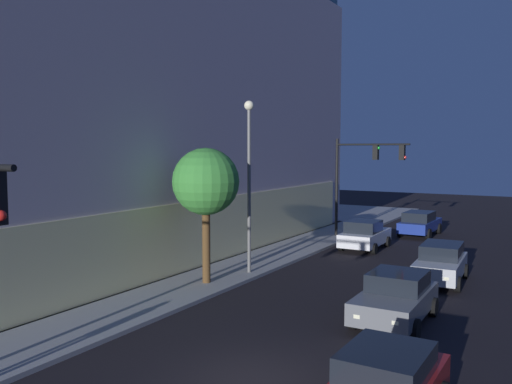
{
  "coord_description": "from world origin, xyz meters",
  "views": [
    {
      "loc": [
        -11.04,
        -6.48,
        5.83
      ],
      "look_at": [
        7.23,
        4.09,
        4.1
      ],
      "focal_mm": 37.37,
      "sensor_mm": 36.0,
      "label": 1
    }
  ],
  "objects_px": {
    "traffic_light_far_corner": "(363,167)",
    "car_grey": "(396,297)",
    "sidewalk_tree": "(206,183)",
    "modern_building": "(55,89)",
    "car_silver": "(441,263)",
    "car_white": "(365,235)",
    "car_blue": "(420,223)",
    "street_lamp_sidewalk": "(249,165)"
  },
  "relations": [
    {
      "from": "sidewalk_tree",
      "to": "car_white",
      "type": "relative_size",
      "value": 1.34
    },
    {
      "from": "street_lamp_sidewalk",
      "to": "sidewalk_tree",
      "type": "distance_m",
      "value": 2.7
    },
    {
      "from": "car_white",
      "to": "sidewalk_tree",
      "type": "bearing_deg",
      "value": 164.8
    },
    {
      "from": "modern_building",
      "to": "car_grey",
      "type": "xyz_separation_m",
      "value": [
        -4.87,
        -22.52,
        -8.68
      ]
    },
    {
      "from": "traffic_light_far_corner",
      "to": "car_white",
      "type": "relative_size",
      "value": 1.48
    },
    {
      "from": "car_white",
      "to": "car_blue",
      "type": "bearing_deg",
      "value": -14.16
    },
    {
      "from": "street_lamp_sidewalk",
      "to": "car_grey",
      "type": "distance_m",
      "value": 9.32
    },
    {
      "from": "street_lamp_sidewalk",
      "to": "car_white",
      "type": "distance_m",
      "value": 10.18
    },
    {
      "from": "traffic_light_far_corner",
      "to": "car_silver",
      "type": "bearing_deg",
      "value": -142.77
    },
    {
      "from": "traffic_light_far_corner",
      "to": "car_white",
      "type": "distance_m",
      "value": 4.84
    },
    {
      "from": "car_silver",
      "to": "car_blue",
      "type": "bearing_deg",
      "value": 16.92
    },
    {
      "from": "car_silver",
      "to": "street_lamp_sidewalk",
      "type": "bearing_deg",
      "value": 111.65
    },
    {
      "from": "sidewalk_tree",
      "to": "car_silver",
      "type": "distance_m",
      "value": 10.81
    },
    {
      "from": "modern_building",
      "to": "sidewalk_tree",
      "type": "height_order",
      "value": "modern_building"
    },
    {
      "from": "sidewalk_tree",
      "to": "car_silver",
      "type": "height_order",
      "value": "sidewalk_tree"
    },
    {
      "from": "street_lamp_sidewalk",
      "to": "car_blue",
      "type": "bearing_deg",
      "value": -15.09
    },
    {
      "from": "car_grey",
      "to": "car_white",
      "type": "bearing_deg",
      "value": 23.0
    },
    {
      "from": "car_silver",
      "to": "car_blue",
      "type": "height_order",
      "value": "car_silver"
    },
    {
      "from": "traffic_light_far_corner",
      "to": "car_grey",
      "type": "bearing_deg",
      "value": -157.22
    },
    {
      "from": "car_silver",
      "to": "modern_building",
      "type": "bearing_deg",
      "value": 93.68
    },
    {
      "from": "car_white",
      "to": "street_lamp_sidewalk",
      "type": "bearing_deg",
      "value": 164.24
    },
    {
      "from": "modern_building",
      "to": "car_silver",
      "type": "distance_m",
      "value": 24.39
    },
    {
      "from": "traffic_light_far_corner",
      "to": "sidewalk_tree",
      "type": "xyz_separation_m",
      "value": [
        -14.2,
        2.01,
        -0.25
      ]
    },
    {
      "from": "modern_building",
      "to": "traffic_light_far_corner",
      "type": "xyz_separation_m",
      "value": [
        9.99,
        -16.28,
        -4.84
      ]
    },
    {
      "from": "car_blue",
      "to": "street_lamp_sidewalk",
      "type": "bearing_deg",
      "value": 164.91
    },
    {
      "from": "car_silver",
      "to": "car_blue",
      "type": "relative_size",
      "value": 0.94
    },
    {
      "from": "traffic_light_far_corner",
      "to": "car_white",
      "type": "xyz_separation_m",
      "value": [
        -2.75,
        -1.1,
        -3.83
      ]
    },
    {
      "from": "traffic_light_far_corner",
      "to": "car_grey",
      "type": "height_order",
      "value": "traffic_light_far_corner"
    },
    {
      "from": "street_lamp_sidewalk",
      "to": "car_grey",
      "type": "height_order",
      "value": "street_lamp_sidewalk"
    },
    {
      "from": "modern_building",
      "to": "car_grey",
      "type": "relative_size",
      "value": 7.9
    },
    {
      "from": "traffic_light_far_corner",
      "to": "car_blue",
      "type": "bearing_deg",
      "value": -36.11
    },
    {
      "from": "traffic_light_far_corner",
      "to": "car_blue",
      "type": "xyz_separation_m",
      "value": [
        3.76,
        -2.74,
        -3.81
      ]
    },
    {
      "from": "car_white",
      "to": "car_blue",
      "type": "xyz_separation_m",
      "value": [
        6.51,
        -1.64,
        0.02
      ]
    },
    {
      "from": "traffic_light_far_corner",
      "to": "car_silver",
      "type": "relative_size",
      "value": 1.45
    },
    {
      "from": "modern_building",
      "to": "sidewalk_tree",
      "type": "distance_m",
      "value": 15.73
    },
    {
      "from": "traffic_light_far_corner",
      "to": "car_blue",
      "type": "distance_m",
      "value": 6.01
    },
    {
      "from": "traffic_light_far_corner",
      "to": "sidewalk_tree",
      "type": "relative_size",
      "value": 1.11
    },
    {
      "from": "traffic_light_far_corner",
      "to": "car_silver",
      "type": "distance_m",
      "value": 11.36
    },
    {
      "from": "street_lamp_sidewalk",
      "to": "car_blue",
      "type": "distance_m",
      "value": 16.51
    },
    {
      "from": "traffic_light_far_corner",
      "to": "car_blue",
      "type": "height_order",
      "value": "traffic_light_far_corner"
    },
    {
      "from": "sidewalk_tree",
      "to": "car_grey",
      "type": "xyz_separation_m",
      "value": [
        -0.66,
        -8.25,
        -3.58
      ]
    },
    {
      "from": "car_grey",
      "to": "car_silver",
      "type": "height_order",
      "value": "car_silver"
    }
  ]
}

